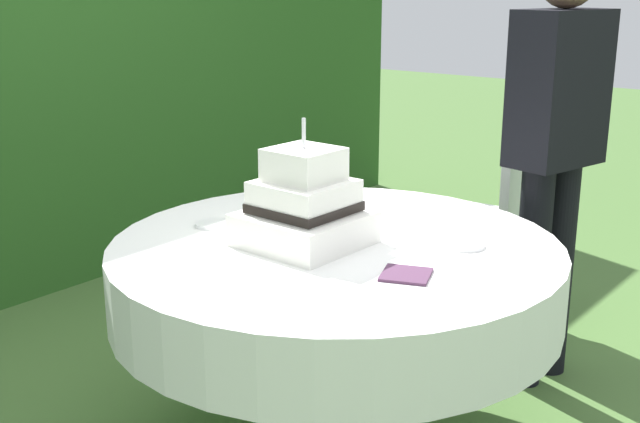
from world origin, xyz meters
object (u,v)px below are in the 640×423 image
at_px(napkin_stack, 406,275).
at_px(garden_chair, 499,208).
at_px(serving_plate_far, 213,224).
at_px(serving_plate_left, 465,245).
at_px(wedding_cake, 304,208).
at_px(serving_plate_near, 336,199).
at_px(standing_person, 555,143).
at_px(cake_table, 335,278).

distance_m(napkin_stack, garden_chair, 1.46).
bearing_deg(serving_plate_far, serving_plate_left, -66.51).
xyz_separation_m(serving_plate_left, garden_chair, (1.07, 0.41, -0.19)).
relative_size(wedding_cake, serving_plate_left, 3.23).
bearing_deg(serving_plate_far, serving_plate_near, -13.92).
xyz_separation_m(napkin_stack, garden_chair, (1.39, 0.41, -0.19)).
height_order(serving_plate_near, garden_chair, garden_chair).
xyz_separation_m(garden_chair, standing_person, (-0.35, -0.37, 0.39)).
height_order(wedding_cake, standing_person, standing_person).
bearing_deg(garden_chair, cake_table, -176.29).
height_order(serving_plate_left, standing_person, standing_person).
distance_m(cake_table, serving_plate_far, 0.45).
bearing_deg(serving_plate_near, wedding_cake, -153.53).
relative_size(cake_table, napkin_stack, 10.69).
relative_size(cake_table, wedding_cake, 3.59).
bearing_deg(serving_plate_near, cake_table, -142.73).
relative_size(wedding_cake, serving_plate_near, 3.42).
height_order(cake_table, serving_plate_left, serving_plate_left).
bearing_deg(cake_table, standing_person, -17.37).
distance_m(wedding_cake, serving_plate_left, 0.49).
relative_size(serving_plate_left, napkin_stack, 0.92).
xyz_separation_m(serving_plate_left, napkin_stack, (-0.32, 0.00, -0.00)).
distance_m(serving_plate_near, garden_chair, 0.94).
relative_size(napkin_stack, standing_person, 0.08).
distance_m(serving_plate_near, serving_plate_left, 0.64).
bearing_deg(napkin_stack, wedding_cake, 83.70).
relative_size(wedding_cake, garden_chair, 0.43).
height_order(serving_plate_near, serving_plate_left, same).
bearing_deg(serving_plate_left, napkin_stack, 179.78).
xyz_separation_m(wedding_cake, standing_person, (0.99, -0.36, 0.09)).
xyz_separation_m(napkin_stack, standing_person, (1.03, 0.04, 0.20)).
bearing_deg(serving_plate_left, serving_plate_near, 74.16).
bearing_deg(standing_person, cake_table, 162.63).
relative_size(cake_table, serving_plate_far, 12.10).
relative_size(napkin_stack, garden_chair, 0.14).
bearing_deg(wedding_cake, serving_plate_left, -55.04).
height_order(cake_table, standing_person, standing_person).
xyz_separation_m(cake_table, wedding_cake, (-0.07, 0.07, 0.23)).
bearing_deg(wedding_cake, serving_plate_far, 97.68).
height_order(serving_plate_near, standing_person, standing_person).
bearing_deg(serving_plate_left, garden_chair, 20.98).
relative_size(wedding_cake, napkin_stack, 2.98).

